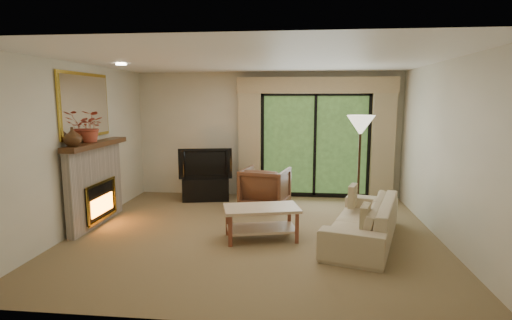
# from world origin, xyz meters

# --- Properties ---
(floor) EXTENTS (5.50, 5.50, 0.00)m
(floor) POSITION_xyz_m (0.00, 0.00, 0.00)
(floor) COLOR olive
(floor) RESTS_ON ground
(ceiling) EXTENTS (5.50, 5.50, 0.00)m
(ceiling) POSITION_xyz_m (0.00, 0.00, 2.60)
(ceiling) COLOR white
(ceiling) RESTS_ON ground
(wall_back) EXTENTS (5.00, 0.00, 5.00)m
(wall_back) POSITION_xyz_m (0.00, 2.50, 1.30)
(wall_back) COLOR beige
(wall_back) RESTS_ON ground
(wall_front) EXTENTS (5.00, 0.00, 5.00)m
(wall_front) POSITION_xyz_m (0.00, -2.50, 1.30)
(wall_front) COLOR beige
(wall_front) RESTS_ON ground
(wall_left) EXTENTS (0.00, 5.00, 5.00)m
(wall_left) POSITION_xyz_m (-2.75, 0.00, 1.30)
(wall_left) COLOR beige
(wall_left) RESTS_ON ground
(wall_right) EXTENTS (0.00, 5.00, 5.00)m
(wall_right) POSITION_xyz_m (2.75, 0.00, 1.30)
(wall_right) COLOR beige
(wall_right) RESTS_ON ground
(fireplace) EXTENTS (0.24, 1.70, 1.37)m
(fireplace) POSITION_xyz_m (-2.63, 0.20, 0.69)
(fireplace) COLOR gray
(fireplace) RESTS_ON floor
(mirror) EXTENTS (0.07, 1.45, 1.02)m
(mirror) POSITION_xyz_m (-2.71, 0.20, 1.95)
(mirror) COLOR gold
(mirror) RESTS_ON wall_left
(sliding_door) EXTENTS (2.26, 0.10, 2.16)m
(sliding_door) POSITION_xyz_m (1.00, 2.45, 1.10)
(sliding_door) COLOR black
(sliding_door) RESTS_ON floor
(curtain_left) EXTENTS (0.45, 0.18, 2.35)m
(curtain_left) POSITION_xyz_m (-0.35, 2.34, 1.20)
(curtain_left) COLOR tan
(curtain_left) RESTS_ON floor
(curtain_right) EXTENTS (0.45, 0.18, 2.35)m
(curtain_right) POSITION_xyz_m (2.35, 2.34, 1.20)
(curtain_right) COLOR tan
(curtain_right) RESTS_ON floor
(cornice) EXTENTS (3.20, 0.24, 0.32)m
(cornice) POSITION_xyz_m (1.00, 2.36, 2.32)
(cornice) COLOR tan
(cornice) RESTS_ON wall_back
(media_console) EXTENTS (0.99, 0.59, 0.46)m
(media_console) POSITION_xyz_m (-1.21, 1.95, 0.23)
(media_console) COLOR black
(media_console) RESTS_ON floor
(tv) EXTENTS (1.07, 0.34, 0.61)m
(tv) POSITION_xyz_m (-1.21, 1.95, 0.77)
(tv) COLOR black
(tv) RESTS_ON media_console
(armchair) EXTENTS (0.98, 1.00, 0.77)m
(armchair) POSITION_xyz_m (0.05, 1.51, 0.39)
(armchair) COLOR #563220
(armchair) RESTS_ON floor
(sofa) EXTENTS (1.41, 2.27, 0.62)m
(sofa) POSITION_xyz_m (1.61, -0.14, 0.31)
(sofa) COLOR tan
(sofa) RESTS_ON floor
(pillow_near) EXTENTS (0.19, 0.37, 0.35)m
(pillow_near) POSITION_xyz_m (1.54, -0.75, 0.52)
(pillow_near) COLOR #523726
(pillow_near) RESTS_ON sofa
(pillow_far) EXTENTS (0.19, 0.37, 0.35)m
(pillow_far) POSITION_xyz_m (1.54, 0.48, 0.52)
(pillow_far) COLOR #523726
(pillow_far) RESTS_ON sofa
(coffee_table) EXTENTS (1.20, 0.85, 0.49)m
(coffee_table) POSITION_xyz_m (0.14, -0.23, 0.24)
(coffee_table) COLOR tan
(coffee_table) RESTS_ON floor
(floor_lamp) EXTENTS (0.62, 0.62, 1.78)m
(floor_lamp) POSITION_xyz_m (1.71, 1.08, 0.89)
(floor_lamp) COLOR beige
(floor_lamp) RESTS_ON floor
(vase) EXTENTS (0.31, 0.31, 0.28)m
(vase) POSITION_xyz_m (-2.61, -0.40, 1.51)
(vase) COLOR #402613
(vase) RESTS_ON fireplace
(branches) EXTENTS (0.47, 0.41, 0.50)m
(branches) POSITION_xyz_m (-2.61, 0.13, 1.62)
(branches) COLOR #A8422D
(branches) RESTS_ON fireplace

